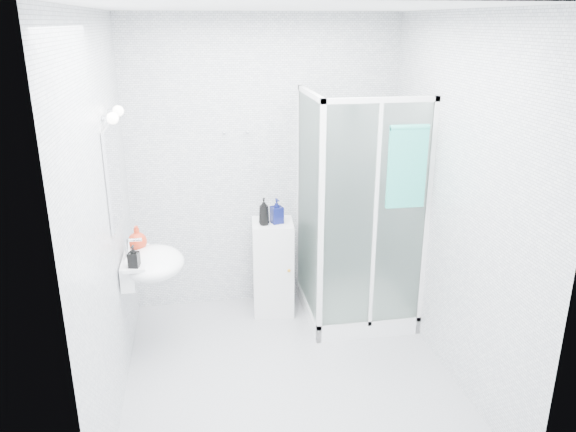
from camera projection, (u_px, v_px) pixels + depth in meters
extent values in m
cube|color=silver|center=(289.00, 212.00, 3.79)|extent=(2.40, 2.60, 2.60)
cube|color=#A6A8AB|center=(289.00, 375.00, 4.22)|extent=(2.40, 2.60, 0.01)
cube|color=white|center=(290.00, 8.00, 3.37)|extent=(2.40, 2.60, 0.01)
cube|color=white|center=(354.00, 307.00, 5.11)|extent=(0.90, 0.90, 0.12)
cube|color=white|center=(311.00, 94.00, 4.41)|extent=(0.04, 0.90, 0.04)
cube|color=white|center=(381.00, 100.00, 4.08)|extent=(0.90, 0.04, 0.04)
cube|color=white|center=(321.00, 229.00, 4.33)|extent=(0.04, 0.04, 2.00)
cube|color=white|center=(308.00, 207.00, 4.72)|extent=(0.02, 0.82, 1.84)
cube|color=white|center=(375.00, 222.00, 4.38)|extent=(0.82, 0.02, 1.84)
cube|color=white|center=(375.00, 221.00, 4.39)|extent=(0.03, 0.04, 1.84)
cylinder|color=silver|center=(348.00, 159.00, 5.05)|extent=(0.02, 0.02, 1.00)
cylinder|color=silver|center=(351.00, 107.00, 4.87)|extent=(0.09, 0.05, 0.09)
cylinder|color=silver|center=(351.00, 190.00, 5.18)|extent=(0.12, 0.04, 0.12)
cylinder|color=silver|center=(418.00, 127.00, 4.15)|extent=(0.03, 0.05, 0.03)
cube|color=white|center=(130.00, 271.00, 4.21)|extent=(0.10, 0.40, 0.18)
ellipsoid|color=white|center=(154.00, 263.00, 4.22)|extent=(0.46, 0.56, 0.20)
cube|color=white|center=(137.00, 258.00, 4.19)|extent=(0.16, 0.50, 0.02)
cylinder|color=silver|center=(127.00, 249.00, 4.15)|extent=(0.04, 0.04, 0.16)
cylinder|color=silver|center=(134.00, 240.00, 4.14)|extent=(0.12, 0.02, 0.02)
cube|color=white|center=(113.00, 174.00, 3.96)|extent=(0.02, 0.60, 0.70)
cylinder|color=silver|center=(106.00, 118.00, 3.67)|extent=(0.05, 0.04, 0.04)
sphere|color=white|center=(112.00, 118.00, 3.68)|extent=(0.08, 0.08, 0.08)
cylinder|color=silver|center=(112.00, 111.00, 3.97)|extent=(0.05, 0.04, 0.04)
sphere|color=white|center=(118.00, 111.00, 3.98)|extent=(0.08, 0.08, 0.08)
cylinder|color=silver|center=(224.00, 132.00, 4.81)|extent=(0.02, 0.04, 0.02)
sphere|color=silver|center=(224.00, 133.00, 4.79)|extent=(0.03, 0.03, 0.03)
cylinder|color=silver|center=(247.00, 132.00, 4.85)|extent=(0.02, 0.04, 0.02)
sphere|color=silver|center=(248.00, 132.00, 4.82)|extent=(0.03, 0.03, 0.03)
cube|color=white|center=(273.00, 267.00, 5.04)|extent=(0.39, 0.39, 0.86)
cube|color=white|center=(276.00, 275.00, 4.88)|extent=(0.32, 0.04, 0.73)
sphere|color=#C07D1B|center=(289.00, 271.00, 4.87)|extent=(0.03, 0.03, 0.03)
cube|color=teal|center=(407.00, 168.00, 4.23)|extent=(0.30, 0.04, 0.62)
cylinder|color=teal|center=(410.00, 127.00, 4.13)|extent=(0.30, 0.04, 0.04)
imported|color=black|center=(264.00, 212.00, 4.80)|extent=(0.11, 0.11, 0.24)
imported|color=#0C124D|center=(277.00, 211.00, 4.85)|extent=(0.12, 0.12, 0.22)
imported|color=#B82E15|center=(137.00, 238.00, 4.29)|extent=(0.15, 0.15, 0.19)
imported|color=black|center=(134.00, 256.00, 3.98)|extent=(0.09, 0.09, 0.16)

